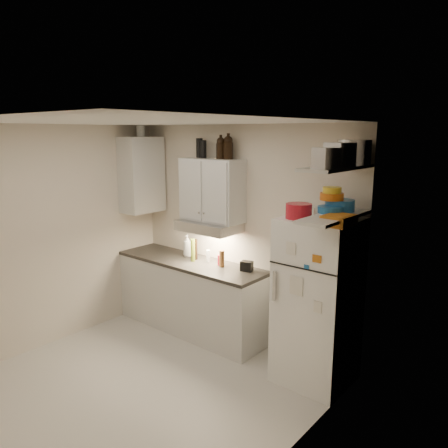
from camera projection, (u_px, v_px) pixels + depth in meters
The scene contains 36 objects.
floor at pixel (149, 384), 4.44m from camera, with size 3.20×3.00×0.02m, color beige.
ceiling at pixel (138, 120), 3.90m from camera, with size 3.20×3.00×0.02m, color white.
back_wall at pixel (240, 233), 5.31m from camera, with size 3.20×0.02×2.60m, color beige.
left_wall at pixel (55, 236), 5.18m from camera, with size 0.02×3.00×2.60m, color beige.
right_wall at pixel (289, 302), 3.17m from camera, with size 0.02×3.00×2.60m, color beige.
base_cabinet at pixel (191, 297), 5.60m from camera, with size 2.10×0.60×0.88m, color silver.
countertop at pixel (191, 262), 5.50m from camera, with size 2.10×0.62×0.04m, color #2B2825.
upper_cabinet at pixel (212, 190), 5.26m from camera, with size 0.80×0.33×0.75m, color silver.
side_cabinet at pixel (142, 175), 5.84m from camera, with size 0.33×0.55×1.00m, color silver.
range_hood at pixel (209, 226), 5.30m from camera, with size 0.76×0.46×0.12m, color silver.
fridge at pixel (317, 302), 4.36m from camera, with size 0.70×0.68×1.70m, color white.
shelf_hi at pixel (337, 168), 3.85m from camera, with size 0.30×0.95×0.03m, color silver.
shelf_lo at pixel (335, 217), 3.94m from camera, with size 0.30×0.95×0.03m, color silver.
knife_strip at pixel (289, 241), 4.85m from camera, with size 0.42×0.02×0.03m, color black.
dutch_oven at pixel (299, 211), 4.15m from camera, with size 0.25×0.25×0.14m, color #AF1423.
book_stack at pixel (339, 220), 3.83m from camera, with size 0.23×0.28×0.10m, color #B76416.
spice_jar at pixel (318, 214), 4.09m from camera, with size 0.07×0.07×0.11m, color silver.
stock_pot at pixel (354, 152), 4.04m from camera, with size 0.31×0.31×0.22m, color silver.
tin_a at pixel (339, 155), 3.69m from camera, with size 0.21×0.19×0.21m, color #AAAAAD.
tin_b at pixel (326, 158), 3.50m from camera, with size 0.17×0.17×0.17m, color #AAAAAD.
bowl_teal at pixel (340, 205), 4.11m from camera, with size 0.28×0.28×0.11m, color #1B5B99.
bowl_orange at pixel (332, 196), 4.08m from camera, with size 0.22×0.22×0.07m, color #CD6013.
bowl_yellow at pixel (332, 190), 4.06m from camera, with size 0.17×0.17×0.06m, color gold.
plates at pixel (331, 210), 4.04m from camera, with size 0.24×0.24×0.06m, color #1B5B99.
growler_a at pixel (221, 148), 5.10m from camera, with size 0.11×0.11×0.26m, color black, non-canonical shape.
growler_b at pixel (228, 147), 5.04m from camera, with size 0.12×0.12×0.27m, color black, non-canonical shape.
thermos_a at pixel (203, 149), 5.26m from camera, with size 0.07×0.07×0.21m, color black.
thermos_b at pixel (199, 148), 5.37m from camera, with size 0.08×0.08×0.24m, color black.
side_jar at pixel (141, 131), 5.73m from camera, with size 0.11×0.11×0.15m, color silver.
soap_bottle at pixel (187, 244), 5.67m from camera, with size 0.12×0.12×0.32m, color silver.
pepper_mill at pixel (222, 259), 5.23m from camera, with size 0.06×0.06×0.20m, color brown.
oil_bottle at pixel (193, 250), 5.45m from camera, with size 0.06×0.06×0.29m, color #536318.
vinegar_bottle at pixel (195, 249), 5.54m from camera, with size 0.05×0.05×0.26m, color black.
clear_bottle at pixel (208, 256), 5.43m from camera, with size 0.05×0.05×0.15m, color silver.
red_jar at pixel (220, 260), 5.31m from camera, with size 0.06×0.06×0.13m, color #AF1423.
caddy at pixel (247, 266), 5.09m from camera, with size 0.14×0.10×0.12m, color black.
Camera 1 is at (3.16, -2.59, 2.50)m, focal length 35.00 mm.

